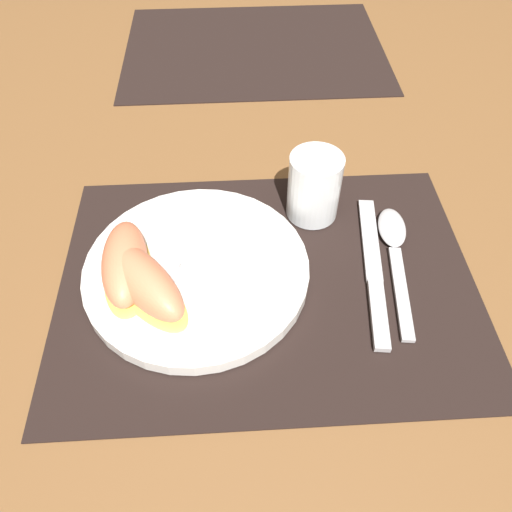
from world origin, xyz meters
The scene contains 10 objects.
ground_plane centered at (0.00, 0.00, 0.00)m, with size 3.00×3.00×0.00m, color brown.
placemat centered at (0.00, 0.00, 0.00)m, with size 0.47×0.35×0.00m.
placemat_far centered at (0.02, 0.54, 0.00)m, with size 0.47×0.35×0.00m.
plate centered at (-0.08, 0.01, 0.01)m, with size 0.25×0.25×0.02m.
juice_glass centered at (0.06, 0.10, 0.04)m, with size 0.06×0.06×0.09m.
knife centered at (0.12, 0.00, 0.01)m, with size 0.04×0.22×0.01m.
spoon centered at (0.16, 0.04, 0.01)m, with size 0.05×0.19×0.01m.
fork centered at (-0.09, 0.00, 0.02)m, with size 0.18×0.06×0.00m.
citrus_wedge_0 centered at (-0.15, 0.00, 0.04)m, with size 0.06×0.12×0.05m.
citrus_wedge_1 centered at (-0.13, -0.02, 0.04)m, with size 0.12×0.14×0.05m.
Camera 1 is at (-0.03, -0.35, 0.46)m, focal length 35.00 mm.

